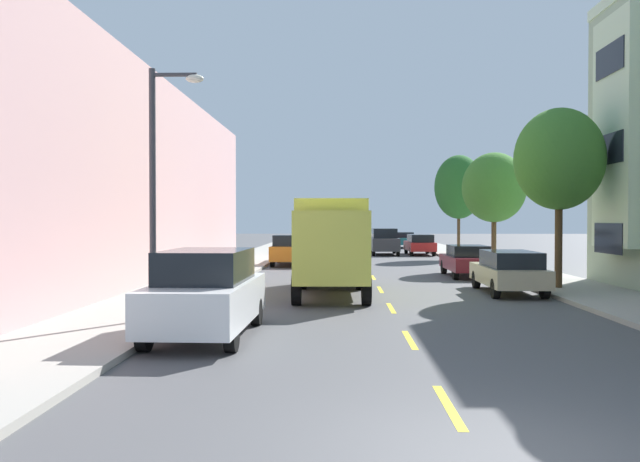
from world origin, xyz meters
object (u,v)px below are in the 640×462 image
(street_tree_farthest, at_px, (459,187))
(delivery_box_truck, at_px, (331,240))
(street_lamp, at_px, (159,173))
(parked_pickup_orange, at_px, (291,251))
(parked_wagon_champagne, at_px, (509,271))
(street_tree_second, at_px, (559,160))
(parked_suv_white, at_px, (206,292))
(parked_sedan_burgundy, at_px, (467,260))
(moving_charcoal_sedan, at_px, (384,241))
(parked_wagon_red, at_px, (420,244))
(street_tree_third, at_px, (494,188))
(parked_pickup_sky, at_px, (307,239))
(parked_sedan_teal, at_px, (404,240))

(street_tree_farthest, height_order, delivery_box_truck, street_tree_farthest)
(street_lamp, xyz_separation_m, parked_pickup_orange, (1.70, 20.99, -2.91))
(parked_pickup_orange, bearing_deg, parked_wagon_champagne, -58.00)
(delivery_box_truck, bearing_deg, street_tree_farthest, 68.21)
(street_tree_second, bearing_deg, parked_suv_white, -139.03)
(parked_sedan_burgundy, bearing_deg, moving_charcoal_sedan, 97.74)
(street_tree_second, xyz_separation_m, parked_wagon_red, (-2.02, 24.02, -3.96))
(street_lamp, xyz_separation_m, parked_wagon_champagne, (10.37, 7.12, -2.94))
(street_tree_second, relative_size, parked_sedan_burgundy, 1.44)
(street_tree_third, xyz_separation_m, moving_charcoal_sedan, (-4.60, 14.40, -3.24))
(street_lamp, bearing_deg, parked_pickup_sky, 87.83)
(parked_sedan_burgundy, bearing_deg, street_tree_third, 61.31)
(parked_sedan_teal, bearing_deg, parked_sedan_burgundy, -90.22)
(parked_pickup_sky, bearing_deg, parked_suv_white, -90.12)
(street_tree_farthest, relative_size, parked_sedan_teal, 1.48)
(street_lamp, bearing_deg, street_tree_second, 32.52)
(delivery_box_truck, bearing_deg, parked_pickup_orange, 99.81)
(parked_suv_white, xyz_separation_m, parked_wagon_champagne, (8.89, 8.69, -0.18))
(delivery_box_truck, relative_size, moving_charcoal_sedan, 1.60)
(street_tree_second, height_order, moving_charcoal_sedan, street_tree_second)
(street_lamp, distance_m, parked_wagon_red, 33.64)
(street_tree_second, bearing_deg, street_tree_third, 90.00)
(street_tree_second, xyz_separation_m, parked_sedan_teal, (-2.00, 35.74, -4.01))
(parked_wagon_red, bearing_deg, parked_sedan_teal, 89.93)
(street_tree_second, relative_size, street_tree_third, 1.10)
(parked_sedan_burgundy, bearing_deg, parked_wagon_champagne, -88.71)
(delivery_box_truck, bearing_deg, street_tree_second, 6.34)
(street_tree_third, distance_m, parked_pickup_sky, 26.31)
(delivery_box_truck, xyz_separation_m, parked_wagon_red, (6.18, 24.93, -1.07))
(parked_wagon_red, distance_m, parked_pickup_sky, 12.95)
(street_tree_third, xyz_separation_m, parked_sedan_teal, (-2.00, 25.94, -3.47))
(street_tree_third, xyz_separation_m, parked_suv_white, (-10.86, -19.24, -3.24))
(street_lamp, bearing_deg, parked_wagon_champagne, 34.50)
(street_tree_second, distance_m, parked_sedan_teal, 36.02)
(parked_suv_white, distance_m, parked_wagon_champagne, 12.43)
(parked_sedan_teal, xyz_separation_m, moving_charcoal_sedan, (-2.60, -11.53, 0.24))
(street_tree_third, xyz_separation_m, parked_wagon_champagne, (-1.97, -10.54, -3.42))
(parked_sedan_burgundy, relative_size, parked_pickup_orange, 0.85)
(parked_wagon_champagne, bearing_deg, parked_suv_white, -135.65)
(street_tree_farthest, distance_m, parked_pickup_sky, 18.06)
(street_tree_third, distance_m, street_lamp, 21.55)
(street_tree_second, xyz_separation_m, moving_charcoal_sedan, (-4.60, 24.21, -3.77))
(parked_pickup_sky, relative_size, parked_pickup_orange, 1.00)
(street_tree_farthest, distance_m, street_lamp, 30.13)
(delivery_box_truck, bearing_deg, moving_charcoal_sedan, 81.84)
(parked_wagon_red, xyz_separation_m, parked_pickup_orange, (-8.61, -10.89, 0.02))
(street_tree_third, height_order, moving_charcoal_sedan, street_tree_third)
(parked_wagon_red, relative_size, parked_pickup_sky, 0.89)
(street_tree_third, relative_size, moving_charcoal_sedan, 1.22)
(parked_sedan_burgundy, distance_m, parked_wagon_champagne, 6.68)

